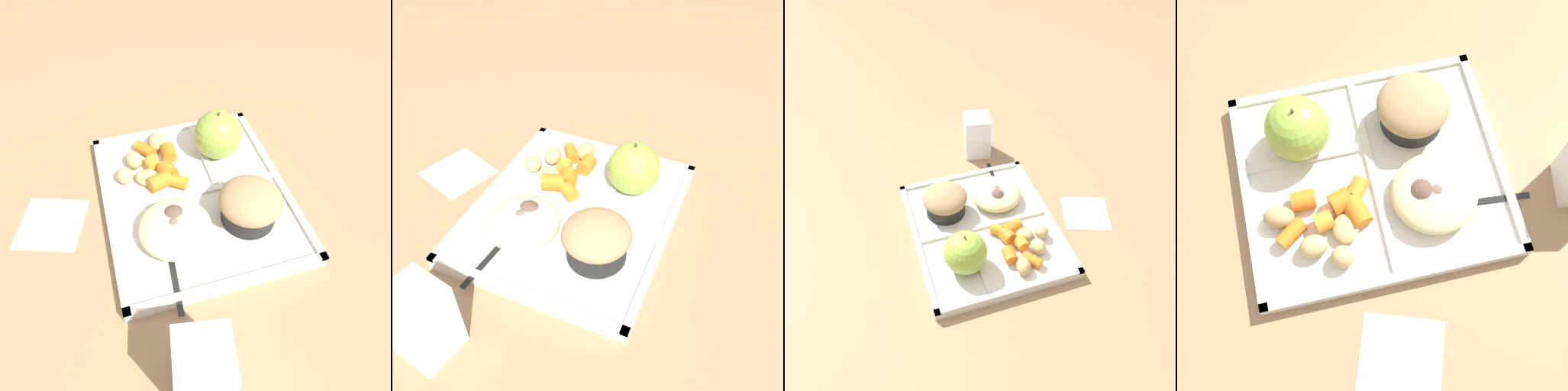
% 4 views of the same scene
% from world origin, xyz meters
% --- Properties ---
extents(ground, '(6.00, 6.00, 0.00)m').
position_xyz_m(ground, '(0.00, 0.00, 0.00)').
color(ground, '#997551').
extents(lunch_tray, '(0.32, 0.28, 0.02)m').
position_xyz_m(lunch_tray, '(-0.00, 0.00, 0.01)').
color(lunch_tray, silver).
rests_on(lunch_tray, ground).
extents(green_apple, '(0.08, 0.08, 0.08)m').
position_xyz_m(green_apple, '(-0.08, 0.06, 0.06)').
color(green_apple, '#93B742').
rests_on(green_apple, lunch_tray).
extents(bran_muffin, '(0.09, 0.09, 0.06)m').
position_xyz_m(bran_muffin, '(0.06, 0.06, 0.05)').
color(bran_muffin, black).
rests_on(bran_muffin, lunch_tray).
extents(carrot_slice_diagonal, '(0.03, 0.03, 0.02)m').
position_xyz_m(carrot_slice_diagonal, '(-0.07, -0.05, 0.03)').
color(carrot_slice_diagonal, orange).
rests_on(carrot_slice_diagonal, lunch_tray).
extents(carrot_slice_large, '(0.03, 0.03, 0.02)m').
position_xyz_m(carrot_slice_large, '(-0.02, -0.02, 0.03)').
color(carrot_slice_large, orange).
rests_on(carrot_slice_large, lunch_tray).
extents(carrot_slice_tilted, '(0.03, 0.03, 0.03)m').
position_xyz_m(carrot_slice_tilted, '(-0.05, -0.03, 0.03)').
color(carrot_slice_tilted, orange).
rests_on(carrot_slice_tilted, lunch_tray).
extents(carrot_slice_small, '(0.03, 0.02, 0.02)m').
position_xyz_m(carrot_slice_small, '(-0.09, -0.02, 0.03)').
color(carrot_slice_small, orange).
rests_on(carrot_slice_small, lunch_tray).
extents(carrot_slice_near_corner, '(0.03, 0.04, 0.03)m').
position_xyz_m(carrot_slice_near_corner, '(-0.03, -0.05, 0.03)').
color(carrot_slice_near_corner, orange).
rests_on(carrot_slice_near_corner, lunch_tray).
extents(carrot_slice_edge, '(0.04, 0.04, 0.02)m').
position_xyz_m(carrot_slice_edge, '(-0.11, -0.06, 0.03)').
color(carrot_slice_edge, orange).
rests_on(carrot_slice_edge, lunch_tray).
extents(potato_chunk_golden, '(0.03, 0.03, 0.03)m').
position_xyz_m(potato_chunk_golden, '(-0.06, -0.10, 0.03)').
color(potato_chunk_golden, tan).
rests_on(potato_chunk_golden, lunch_tray).
extents(potato_chunk_browned, '(0.04, 0.03, 0.03)m').
position_xyz_m(potato_chunk_browned, '(-0.12, -0.04, 0.03)').
color(potato_chunk_browned, tan).
rests_on(potato_chunk_browned, lunch_tray).
extents(potato_chunk_large, '(0.04, 0.03, 0.03)m').
position_xyz_m(potato_chunk_large, '(-0.09, -0.08, 0.03)').
color(potato_chunk_large, tan).
rests_on(potato_chunk_large, lunch_tray).
extents(potato_chunk_small, '(0.04, 0.05, 0.02)m').
position_xyz_m(potato_chunk_small, '(-0.05, -0.06, 0.03)').
color(potato_chunk_small, tan).
rests_on(potato_chunk_small, lunch_tray).
extents(egg_noodle_pile, '(0.10, 0.10, 0.04)m').
position_xyz_m(egg_noodle_pile, '(0.06, -0.05, 0.03)').
color(egg_noodle_pile, beige).
rests_on(egg_noodle_pile, lunch_tray).
extents(meatball_front, '(0.04, 0.04, 0.04)m').
position_xyz_m(meatball_front, '(0.06, -0.05, 0.03)').
color(meatball_front, '#755B4C').
rests_on(meatball_front, lunch_tray).
extents(meatball_center, '(0.04, 0.04, 0.04)m').
position_xyz_m(meatball_center, '(0.05, -0.05, 0.04)').
color(meatball_center, brown).
rests_on(meatball_center, lunch_tray).
extents(plastic_fork, '(0.14, 0.03, 0.00)m').
position_xyz_m(plastic_fork, '(0.10, -0.06, 0.02)').
color(plastic_fork, black).
rests_on(plastic_fork, lunch_tray).
extents(milk_carton, '(0.07, 0.07, 0.10)m').
position_xyz_m(milk_carton, '(0.25, -0.07, 0.05)').
color(milk_carton, white).
rests_on(milk_carton, ground).
extents(paper_napkin, '(0.12, 0.12, 0.00)m').
position_xyz_m(paper_napkin, '(-0.02, -0.22, 0.00)').
color(paper_napkin, white).
rests_on(paper_napkin, ground).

